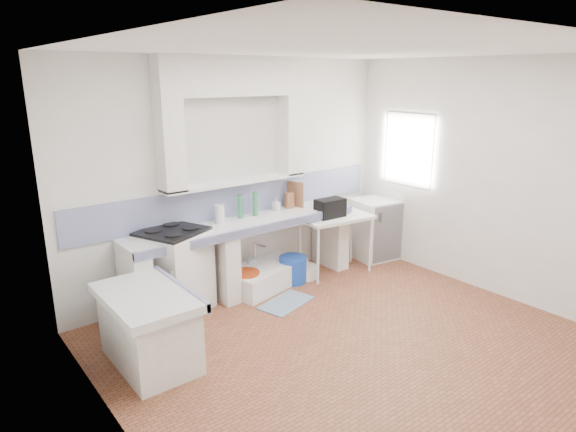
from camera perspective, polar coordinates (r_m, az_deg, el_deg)
floor at (r=5.18m, az=7.06°, el=-14.23°), size 4.50×4.50×0.00m
ceiling at (r=4.49m, az=8.33°, el=18.43°), size 4.50×4.50×0.00m
wall_back at (r=6.17m, az=-5.77°, el=4.69°), size 4.50×0.00×4.50m
wall_left at (r=3.48m, az=-19.45°, el=-5.06°), size 0.00×4.50×4.50m
wall_right at (r=6.41m, az=21.91°, el=4.05°), size 0.00×4.50×4.50m
alcove_mass at (r=5.89m, az=-6.26°, el=15.66°), size 1.90×0.25×0.45m
window_frame at (r=7.18m, az=14.51°, el=7.47°), size 0.35×0.86×1.06m
lace_valance at (r=7.03m, az=13.99°, el=10.45°), size 0.01×0.84×0.24m
counter_slab at (r=6.00m, az=-4.89°, el=-0.93°), size 3.00×0.60×0.08m
counter_lip at (r=5.78m, az=-3.36°, el=-1.56°), size 3.00×0.04×0.10m
counter_pier_left at (r=5.56m, az=-17.02°, el=-7.92°), size 0.20×0.55×0.82m
counter_pier_mid at (r=5.97m, az=-7.60°, el=-5.66°), size 0.20×0.55×0.82m
counter_pier_right at (r=6.96m, az=4.87°, el=-2.42°), size 0.20×0.55×0.82m
peninsula_top at (r=4.71m, az=-15.91°, el=-8.94°), size 0.70×1.10×0.08m
peninsula_base at (r=4.86m, az=-15.60°, el=-12.69°), size 0.60×1.00×0.62m
peninsula_lip at (r=4.83m, az=-12.27°, el=-8.05°), size 0.04×1.10×0.10m
backsplash at (r=6.22m, az=-5.62°, el=1.95°), size 4.27×0.03×0.40m
stove at (r=5.72m, az=-12.86°, el=-6.30°), size 0.85×0.84×0.93m
sink at (r=6.34m, az=-2.70°, el=-6.97°), size 1.15×0.79×0.25m
side_table at (r=6.71m, az=5.47°, el=-3.26°), size 1.01×0.65×0.04m
fridge at (r=7.33m, az=9.78°, el=-1.46°), size 0.64×0.64×0.87m
bucket_red at (r=6.09m, az=-4.80°, el=-7.74°), size 0.34×0.34×0.31m
bucket_orange at (r=6.27m, az=-2.59°, el=-7.13°), size 0.36×0.36×0.28m
bucket_blue at (r=6.46m, az=0.56°, el=-6.11°), size 0.43×0.43×0.34m
basin_white at (r=6.64m, az=1.76°, el=-6.38°), size 0.41×0.41×0.15m
water_bottle_a at (r=6.43m, az=-4.32°, el=-6.37°), size 0.10×0.10×0.32m
water_bottle_b at (r=6.46m, az=-3.93°, el=-6.24°), size 0.09×0.09×0.32m
black_bag at (r=6.51m, az=4.84°, el=0.92°), size 0.40×0.24×0.24m
green_bottle_a at (r=6.08m, az=-5.51°, el=1.08°), size 0.08×0.08×0.28m
green_bottle_b at (r=6.16m, az=-3.77°, el=1.38°), size 0.08×0.08×0.30m
knife_block at (r=6.52m, az=0.14°, el=1.83°), size 0.11×0.09×0.21m
cutting_board at (r=6.57m, az=0.87°, el=2.49°), size 0.10×0.24×0.34m
paper_towel at (r=5.90m, az=-7.82°, el=0.21°), size 0.13×0.13×0.22m
soap_bottle at (r=6.39m, az=-1.35°, el=1.35°), size 0.09×0.09×0.17m
rug at (r=5.94m, az=-0.21°, el=-9.91°), size 0.73×0.53×0.01m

